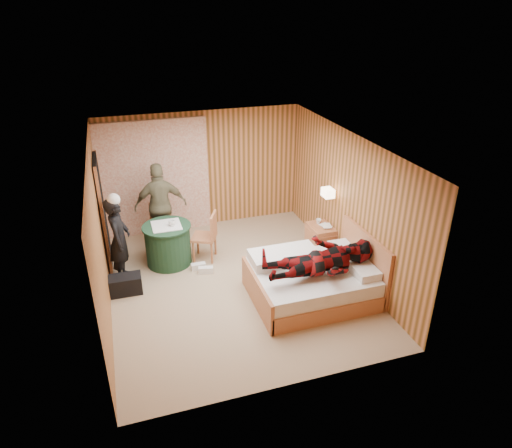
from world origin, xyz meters
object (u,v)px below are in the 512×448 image
object	(u,v)px
bed	(312,280)
duffel_bag	(125,285)
nightstand	(320,239)
chair_far	(162,222)
chair_near	(208,233)
woman_standing	(119,240)
round_table	(168,244)
wall_lamp	(328,193)
man_at_table	(161,206)
man_on_bed	(322,253)

from	to	relation	value
bed	duffel_bag	bearing A→B (deg)	160.88
nightstand	chair_far	size ratio (longest dim) A/B	0.64
nightstand	chair_near	xyz separation A→B (m)	(-2.12, 0.42, 0.26)
bed	woman_standing	world-z (taller)	woman_standing
nightstand	woman_standing	world-z (taller)	woman_standing
nightstand	round_table	bearing A→B (deg)	170.11
chair_far	woman_standing	size ratio (longest dim) A/B	0.60
chair_far	chair_near	distance (m)	1.09
nightstand	chair_far	world-z (taller)	chair_far
nightstand	wall_lamp	bearing A→B (deg)	-65.84
chair_near	man_at_table	xyz separation A→B (m)	(-0.75, 0.83, 0.31)
chair_far	chair_near	world-z (taller)	chair_near
duffel_bag	man_at_table	world-z (taller)	man_at_table
wall_lamp	man_at_table	size ratio (longest dim) A/B	0.15
chair_far	man_at_table	world-z (taller)	man_at_table
man_at_table	nightstand	bearing A→B (deg)	158.39
round_table	duffel_bag	xyz separation A→B (m)	(-0.86, -0.77, -0.24)
wall_lamp	nightstand	world-z (taller)	wall_lamp
wall_lamp	chair_near	distance (m)	2.35
nightstand	round_table	world-z (taller)	round_table
chair_near	man_at_table	size ratio (longest dim) A/B	0.55
bed	man_on_bed	bearing A→B (deg)	-84.31
chair_far	man_on_bed	size ratio (longest dim) A/B	0.53
round_table	chair_far	size ratio (longest dim) A/B	0.96
chair_near	man_at_table	world-z (taller)	man_at_table
wall_lamp	man_on_bed	bearing A→B (deg)	-118.33
man_at_table	bed	bearing A→B (deg)	131.58
man_on_bed	chair_far	bearing A→B (deg)	128.18
wall_lamp	chair_near	size ratio (longest dim) A/B	0.27
wall_lamp	man_at_table	distance (m)	3.24
chair_near	man_at_table	bearing A→B (deg)	-113.47
chair_far	duffel_bag	xyz separation A→B (m)	(-0.85, -1.48, -0.38)
man_at_table	chair_far	bearing A→B (deg)	80.80
chair_near	man_on_bed	bearing A→B (deg)	59.95
chair_far	woman_standing	world-z (taller)	woman_standing
chair_far	man_on_bed	world-z (taller)	man_on_bed
bed	duffel_bag	distance (m)	3.15
man_at_table	man_on_bed	bearing A→B (deg)	129.50
bed	nightstand	bearing A→B (deg)	60.00
nightstand	duffel_bag	xyz separation A→B (m)	(-3.73, -0.27, -0.13)
bed	chair_near	bearing A→B (deg)	128.50
woman_standing	man_on_bed	size ratio (longest dim) A/B	0.88
bed	chair_near	size ratio (longest dim) A/B	2.07
duffel_bag	man_on_bed	xyz separation A→B (m)	(3.00, -1.26, 0.79)
chair_far	duffel_bag	distance (m)	1.74
chair_far	wall_lamp	bearing A→B (deg)	-29.87
chair_near	nightstand	bearing A→B (deg)	103.24
woman_standing	man_at_table	size ratio (longest dim) A/B	0.90
duffel_bag	woman_standing	size ratio (longest dim) A/B	0.37
man_at_table	man_on_bed	world-z (taller)	man_on_bed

